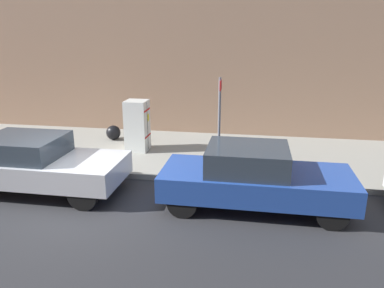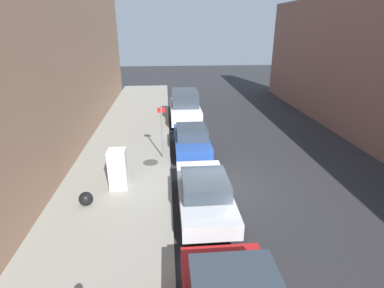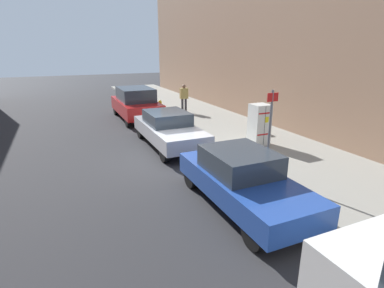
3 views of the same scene
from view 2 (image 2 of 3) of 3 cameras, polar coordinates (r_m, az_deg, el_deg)
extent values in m
plane|color=#28282B|center=(12.39, 4.17, -8.35)|extent=(80.00, 80.00, 0.00)
cube|color=gray|center=(12.41, -14.51, -8.59)|extent=(4.52, 44.00, 0.15)
cube|color=#937056|center=(11.91, -32.69, 13.79)|extent=(1.84, 39.60, 10.46)
cube|color=silver|center=(12.11, -13.91, -4.60)|extent=(0.69, 0.67, 1.61)
cube|color=black|center=(12.42, -13.69, -3.91)|extent=(0.01, 0.01, 1.53)
cube|color=yellow|center=(12.33, -14.19, -2.84)|extent=(0.16, 0.01, 0.22)
cube|color=red|center=(12.21, -13.90, -1.73)|extent=(0.62, 0.01, 0.05)
cube|color=red|center=(12.56, -13.56, -5.24)|extent=(0.62, 0.01, 0.05)
cylinder|color=#47443F|center=(14.28, -7.90, -3.51)|extent=(0.70, 0.70, 0.02)
cylinder|color=slate|center=(14.32, -5.73, 2.20)|extent=(0.07, 0.07, 2.58)
cube|color=red|center=(14.02, -5.89, 6.43)|extent=(0.36, 0.02, 0.24)
sphere|color=black|center=(11.54, -19.56, -9.80)|extent=(0.50, 0.50, 0.50)
cylinder|color=black|center=(7.91, -0.84, -25.74)|extent=(0.22, 0.72, 0.72)
cylinder|color=black|center=(8.17, 12.36, -24.48)|extent=(0.22, 0.72, 0.72)
cube|color=silver|center=(10.74, 2.29, -9.55)|extent=(1.78, 4.44, 0.55)
cube|color=#2D3842|center=(10.29, 2.49, -7.68)|extent=(1.57, 1.87, 0.50)
cylinder|color=black|center=(12.23, -2.23, -6.88)|extent=(0.22, 0.69, 0.69)
cylinder|color=black|center=(12.38, 4.87, -6.57)|extent=(0.22, 0.69, 0.69)
cylinder|color=black|center=(9.50, -1.24, -16.25)|extent=(0.22, 0.69, 0.69)
cylinder|color=black|center=(9.69, 8.13, -15.63)|extent=(0.22, 0.69, 0.69)
cube|color=#23479E|center=(15.59, -0.12, 0.64)|extent=(1.72, 4.19, 0.55)
cube|color=#2D3842|center=(15.20, -0.06, 2.30)|extent=(1.51, 1.76, 0.55)
cylinder|color=black|center=(17.07, -2.98, 1.53)|extent=(0.22, 0.64, 0.64)
cylinder|color=black|center=(17.18, 1.88, 1.68)|extent=(0.22, 0.64, 0.64)
cylinder|color=black|center=(14.25, -2.53, -2.67)|extent=(0.22, 0.64, 0.64)
cylinder|color=black|center=(14.37, 3.28, -2.46)|extent=(0.22, 0.64, 0.64)
cube|color=silver|center=(20.54, -1.35, 6.34)|extent=(1.93, 4.63, 0.85)
cube|color=#2D3842|center=(20.32, -1.37, 8.78)|extent=(1.70, 2.55, 0.95)
cylinder|color=black|center=(22.29, -3.77, 6.39)|extent=(0.22, 0.67, 0.67)
cylinder|color=black|center=(22.38, 0.52, 6.50)|extent=(0.22, 0.67, 0.67)
cylinder|color=black|center=(18.97, -3.53, 3.66)|extent=(0.22, 0.67, 0.67)
cylinder|color=black|center=(19.08, 1.50, 3.79)|extent=(0.22, 0.67, 0.67)
camera|label=1|loc=(17.18, 27.56, 11.37)|focal=35.00mm
camera|label=3|loc=(20.93, 9.64, 14.81)|focal=28.00mm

